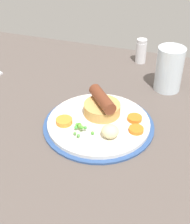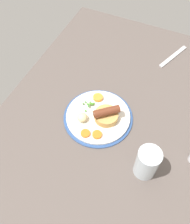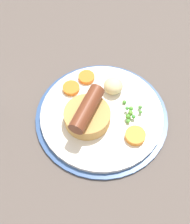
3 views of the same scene
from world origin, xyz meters
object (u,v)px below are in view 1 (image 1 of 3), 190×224
carrot_slice_1 (135,118)px  sausage_pudding (102,106)px  pea_pile (81,128)px  carrot_slice_2 (64,121)px  potato_chunk_0 (110,131)px  drinking_glass (169,69)px  dinner_plate (99,124)px  salt_shaker (141,51)px  carrot_slice_0 (136,130)px

carrot_slice_1 → sausage_pudding: bearing=179.4°
pea_pile → carrot_slice_2: (-4.58, 1.58, -0.39)cm
sausage_pudding → potato_chunk_0: sausage_pudding is taller
pea_pile → carrot_slice_1: bearing=37.4°
potato_chunk_0 → drinking_glass: bearing=72.0°
dinner_plate → potato_chunk_0: (3.98, -4.45, 2.25)cm
sausage_pudding → pea_pile: 8.36cm
potato_chunk_0 → salt_shaker: size_ratio=0.50×
drinking_glass → carrot_slice_1: bearing=-104.3°
pea_pile → potato_chunk_0: bearing=3.3°
potato_chunk_0 → carrot_slice_0: 6.17cm
carrot_slice_2 → salt_shaker: salt_shaker is taller
carrot_slice_0 → carrot_slice_2: carrot_slice_2 is taller
carrot_slice_1 → drinking_glass: bearing=75.7°
carrot_slice_2 → salt_shaker: 39.89cm
potato_chunk_0 → drinking_glass: (8.53, 26.26, 3.17)cm
sausage_pudding → drinking_glass: 22.74cm
potato_chunk_0 → pea_pile: bearing=-176.7°
carrot_slice_0 → salt_shaker: salt_shaker is taller
carrot_slice_0 → potato_chunk_0: bearing=-144.3°
potato_chunk_0 → carrot_slice_0: bearing=35.7°
pea_pile → carrot_slice_1: (10.28, 7.85, -0.50)cm
sausage_pudding → pea_pile: (-2.38, -7.93, -1.17)cm
carrot_slice_1 → carrot_slice_2: (-14.86, -6.27, 0.11)cm
sausage_pudding → drinking_glass: (12.70, 18.70, 2.47)cm
pea_pile → drinking_glass: 30.82cm
dinner_plate → drinking_glass: bearing=60.1°
potato_chunk_0 → dinner_plate: bearing=131.8°
potato_chunk_0 → drinking_glass: drinking_glass is taller
sausage_pudding → salt_shaker: (2.54, 32.35, 0.25)cm
dinner_plate → carrot_slice_1: size_ratio=7.66×
carrot_slice_2 → drinking_glass: size_ratio=0.31×
potato_chunk_0 → drinking_glass: 27.79cm
pea_pile → salt_shaker: 40.61cm
sausage_pudding → pea_pile: size_ratio=1.81×
dinner_plate → drinking_glass: 25.72cm
salt_shaker → carrot_slice_0: bearing=-79.8°
pea_pile → carrot_slice_0: bearing=18.9°
carrot_slice_0 → drinking_glass: bearing=81.0°
carrot_slice_2 → salt_shaker: (9.50, 38.70, 1.81)cm
carrot_slice_0 → salt_shaker: size_ratio=0.43×
pea_pile → salt_shaker: size_ratio=0.65×
carrot_slice_2 → potato_chunk_0: bearing=-6.2°
dinner_plate → potato_chunk_0: size_ratio=6.78×
dinner_plate → carrot_slice_0: (8.92, -0.90, 1.25)cm
sausage_pudding → carrot_slice_2: size_ratio=2.41×
pea_pile → carrot_slice_2: size_ratio=1.33×
carrot_slice_0 → carrot_slice_1: size_ratio=0.98×
dinner_plate → carrot_slice_0: size_ratio=7.80×
carrot_slice_1 → drinking_glass: (4.80, 18.79, 4.14)cm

